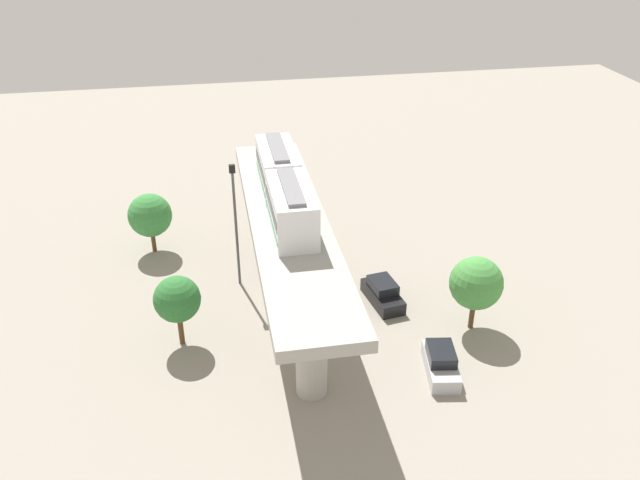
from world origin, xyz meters
TOP-DOWN VIEW (x-y plane):
  - ground_plane at (0.00, 0.00)m, footprint 120.00×120.00m
  - viaduct at (0.00, 0.00)m, footprint 5.20×28.00m
  - train at (0.00, 1.81)m, footprint 2.64×13.55m
  - parked_car_silver at (8.28, -8.84)m, footprint 2.44×4.43m
  - parked_car_black at (6.73, -0.60)m, footprint 2.45×4.43m
  - tree_near_viaduct at (11.96, -4.67)m, footprint 3.62×3.62m
  - tree_mid_lot at (-10.04, 10.11)m, footprint 3.55×3.55m
  - tree_far_corner at (-7.76, -2.87)m, footprint 3.08×3.08m
  - signal_post at (-3.40, 3.87)m, footprint 0.44×0.28m

SIDE VIEW (x-z plane):
  - ground_plane at x=0.00m, z-range 0.00..0.00m
  - parked_car_silver at x=8.28m, z-range -0.14..1.62m
  - parked_car_black at x=6.73m, z-range -0.14..1.62m
  - tree_mid_lot at x=-10.04m, z-range 0.77..5.88m
  - tree_far_corner at x=-7.76m, z-range 0.97..6.03m
  - tree_near_viaduct at x=11.96m, z-range 0.89..6.31m
  - signal_post at x=-3.40m, z-range 0.52..10.33m
  - viaduct at x=0.00m, z-range 1.86..9.07m
  - train at x=0.00m, z-range 7.12..10.36m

